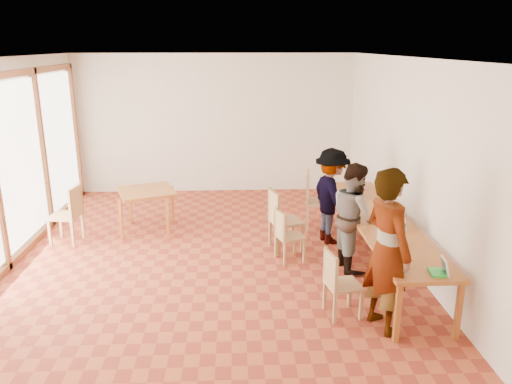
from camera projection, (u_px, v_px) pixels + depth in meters
ground at (209, 266)px, 7.46m from camera, size 8.00×8.00×0.00m
wall_back at (215, 124)px, 10.86m from camera, size 6.00×0.10×3.00m
wall_front at (176, 317)px, 3.20m from camera, size 6.00×0.10×3.00m
wall_right at (416, 166)px, 7.16m from camera, size 0.10×8.00×3.00m
ceiling at (203, 57)px, 6.59m from camera, size 6.00×8.00×0.04m
communal_table at (380, 222)px, 7.24m from camera, size 0.80×4.00×0.75m
side_table at (147, 195)px, 8.66m from camera, size 0.90×0.90×0.75m
chair_near at (337, 277)px, 5.94m from camera, size 0.45×0.45×0.44m
chair_mid at (285, 230)px, 7.48m from camera, size 0.48×0.48×0.43m
chair_far at (280, 214)px, 7.86m from camera, size 0.56×0.56×0.53m
chair_empty at (314, 194)px, 8.81m from camera, size 0.55×0.55×0.55m
chair_spare at (70, 208)px, 8.17m from camera, size 0.51×0.51×0.52m
person_near at (387, 251)px, 5.58m from camera, size 0.68×0.82×1.92m
person_mid at (354, 216)px, 7.20m from camera, size 0.68×0.83×1.58m
person_far at (331, 196)px, 8.15m from camera, size 0.82×1.14×1.58m
laptop_near at (441, 269)px, 5.49m from camera, size 0.21×0.24×0.18m
laptop_mid at (397, 226)px, 6.78m from camera, size 0.27×0.28×0.19m
laptop_far at (356, 191)px, 8.39m from camera, size 0.29×0.30×0.21m
yellow_mug at (356, 193)px, 8.32m from camera, size 0.14×0.14×0.09m
green_bottle at (403, 234)px, 6.26m from camera, size 0.07×0.07×0.28m
clear_glass at (333, 182)px, 8.97m from camera, size 0.07×0.07×0.09m
condiment_cup at (378, 207)px, 7.66m from camera, size 0.08×0.08×0.06m
pink_phone at (365, 189)px, 8.66m from camera, size 0.05×0.10×0.01m
black_pouch at (356, 184)px, 8.84m from camera, size 0.16×0.26×0.09m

